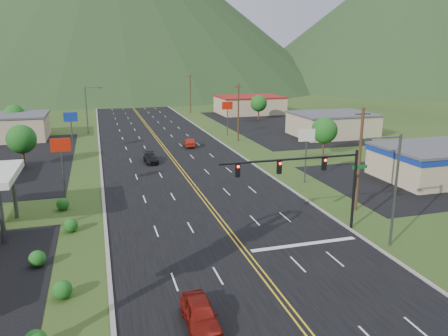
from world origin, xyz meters
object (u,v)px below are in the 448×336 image
object	(u,v)px
car_red_far	(189,143)
streetlight_east	(393,183)
traffic_signal	(313,173)
car_dark_mid	(151,159)
car_red_near	(200,315)
streetlight_west	(88,107)

from	to	relation	value
car_red_far	streetlight_east	bearing A→B (deg)	104.86
traffic_signal	car_dark_mid	bearing A→B (deg)	108.75
car_red_near	car_red_far	world-z (taller)	car_red_near
car_red_near	car_red_far	size ratio (longest dim) A/B	1.06
traffic_signal	car_red_near	size ratio (longest dim) A/B	3.01
streetlight_east	car_red_far	bearing A→B (deg)	99.38
car_dark_mid	car_red_far	bearing A→B (deg)	49.57
car_red_near	streetlight_west	bearing A→B (deg)	95.46
traffic_signal	streetlight_east	world-z (taller)	streetlight_east
traffic_signal	car_red_far	world-z (taller)	traffic_signal
traffic_signal	streetlight_west	world-z (taller)	streetlight_west
streetlight_west	car_dark_mid	bearing A→B (deg)	-72.87
streetlight_west	car_red_near	world-z (taller)	streetlight_west
streetlight_east	car_dark_mid	world-z (taller)	streetlight_east
traffic_signal	car_red_near	world-z (taller)	traffic_signal
traffic_signal	car_red_far	distance (m)	38.70
car_dark_mid	traffic_signal	bearing A→B (deg)	-72.98
traffic_signal	streetlight_west	bearing A→B (deg)	107.97
streetlight_east	car_red_far	size ratio (longest dim) A/B	2.20
streetlight_west	traffic_signal	bearing A→B (deg)	-72.03
streetlight_west	car_red_far	distance (m)	24.16
streetlight_west	car_dark_mid	distance (m)	28.67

